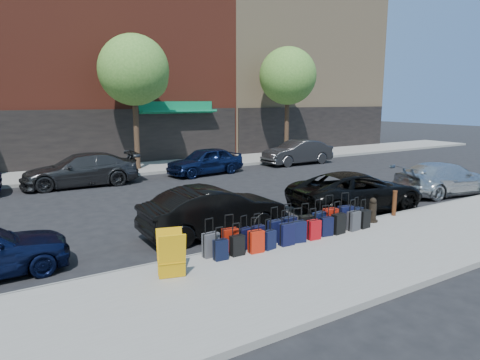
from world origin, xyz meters
TOP-DOWN VIEW (x-y plane):
  - ground at (0.00, 0.00)m, footprint 120.00×120.00m
  - sidewalk_near at (0.00, -6.50)m, footprint 60.00×4.00m
  - sidewalk_far at (0.00, 10.00)m, footprint 60.00×4.00m
  - curb_near at (0.00, -4.48)m, footprint 60.00×0.08m
  - curb_far at (0.00, 7.98)m, footprint 60.00×0.08m
  - building_center at (0.00, 17.99)m, footprint 17.00×12.85m
  - building_right at (16.00, 17.99)m, footprint 15.00×12.12m
  - tree_center at (0.64, 9.50)m, footprint 3.80×3.80m
  - tree_right at (11.14, 9.50)m, footprint 3.80×3.80m
  - suitcase_front_0 at (-2.52, -4.82)m, footprint 0.41×0.24m
  - suitcase_front_1 at (-1.93, -4.76)m, footprint 0.42×0.26m
  - suitcase_front_2 at (-1.51, -4.79)m, footprint 0.39×0.26m
  - suitcase_front_3 at (-1.08, -4.76)m, footprint 0.37×0.23m
  - suitcase_front_4 at (-0.52, -4.77)m, footprint 0.40×0.23m
  - suitcase_front_5 at (-0.07, -4.77)m, footprint 0.42×0.25m
  - suitcase_front_6 at (0.53, -4.78)m, footprint 0.41×0.26m
  - suitcase_front_7 at (1.02, -4.79)m, footprint 0.44×0.30m
  - suitcase_front_8 at (1.45, -4.78)m, footprint 0.46×0.29m
  - suitcase_front_9 at (2.03, -4.84)m, footprint 0.48×0.32m
  - suitcase_front_10 at (2.57, -4.79)m, footprint 0.39×0.26m
  - suitcase_back_0 at (-2.42, -5.14)m, footprint 0.34×0.21m
  - suitcase_back_1 at (-1.93, -5.09)m, footprint 0.34×0.20m
  - suitcase_back_2 at (-1.42, -5.17)m, footprint 0.39×0.25m
  - suitcase_back_3 at (-1.00, -5.15)m, footprint 0.36×0.24m
  - suitcase_back_4 at (-0.43, -5.13)m, footprint 0.40×0.23m
  - suitcase_back_5 at (-0.02, -5.11)m, footprint 0.43×0.30m
  - suitcase_back_6 at (0.50, -5.15)m, footprint 0.38×0.23m
  - suitcase_back_7 at (1.01, -5.09)m, footprint 0.39×0.27m
  - suitcase_back_8 at (1.44, -5.13)m, footprint 0.41×0.26m
  - suitcase_back_9 at (2.05, -5.14)m, footprint 0.40×0.26m
  - suitcase_back_10 at (2.50, -5.13)m, footprint 0.38×0.24m
  - fire_hydrant at (3.23, -4.81)m, footprint 0.39×0.35m
  - bollard at (4.43, -4.68)m, footprint 0.15×0.15m
  - display_rack at (-3.81, -5.44)m, footprint 0.71×0.75m
  - car_near_1 at (-1.38, -2.92)m, footprint 4.35×1.53m
  - car_near_2 at (4.32, -3.12)m, footprint 5.25×2.88m
  - car_near_3 at (9.47, -3.20)m, footprint 4.86×2.44m
  - car_far_1 at (-3.12, 6.80)m, footprint 5.28×2.37m
  - car_far_2 at (3.22, 6.56)m, footprint 4.43×2.27m
  - car_far_3 at (9.80, 6.86)m, footprint 4.56×1.62m

SIDE VIEW (x-z plane):
  - ground at x=0.00m, z-range 0.00..0.00m
  - sidewalk_near at x=0.00m, z-range 0.00..0.15m
  - sidewalk_far at x=0.00m, z-range 0.00..0.15m
  - curb_near at x=0.00m, z-range 0.00..0.15m
  - curb_far at x=0.00m, z-range 0.00..0.15m
  - suitcase_back_3 at x=-1.00m, z-range 0.00..0.79m
  - suitcase_back_0 at x=-2.42m, z-range 0.00..0.80m
  - suitcase_back_1 at x=-1.93m, z-range 0.00..0.81m
  - suitcase_front_3 at x=-1.08m, z-range -0.01..0.85m
  - suitcase_front_10 at x=2.57m, z-range -0.01..0.85m
  - suitcase_back_6 at x=0.50m, z-range -0.01..0.85m
  - suitcase_back_10 at x=2.50m, z-range -0.01..0.86m
  - suitcase_back_7 at x=1.01m, z-range -0.01..0.86m
  - suitcase_front_2 at x=-1.51m, z-range -0.01..0.86m
  - suitcase_back_2 at x=-1.42m, z-range -0.02..0.88m
  - suitcase_back_9 at x=2.05m, z-range -0.02..0.90m
  - suitcase_front_6 at x=0.53m, z-range -0.02..0.90m
  - suitcase_back_5 at x=-0.02m, z-range -0.03..0.91m
  - suitcase_back_8 at x=1.44m, z-range -0.03..0.91m
  - suitcase_back_4 at x=-0.43m, z-range -0.03..0.92m
  - suitcase_front_1 at x=-1.93m, z-range -0.03..0.92m
  - suitcase_front_4 at x=-0.52m, z-range -0.03..0.93m
  - suitcase_front_0 at x=-2.52m, z-range -0.03..0.93m
  - suitcase_front_7 at x=1.02m, z-range -0.03..0.95m
  - suitcase_front_5 at x=-0.07m, z-range -0.03..0.96m
  - suitcase_front_8 at x=1.45m, z-range -0.05..1.01m
  - suitcase_front_9 at x=2.03m, z-range -0.05..1.02m
  - fire_hydrant at x=3.23m, z-range 0.12..0.89m
  - bollard at x=4.43m, z-range 0.16..1.00m
  - display_rack at x=-3.81m, z-range 0.14..1.16m
  - car_near_3 at x=9.47m, z-range 0.00..1.35m
  - car_near_2 at x=4.32m, z-range 0.00..1.40m
  - car_near_1 at x=-1.38m, z-range 0.00..1.43m
  - car_far_2 at x=3.22m, z-range 0.00..1.45m
  - car_far_3 at x=9.80m, z-range 0.00..1.50m
  - car_far_1 at x=-3.12m, z-range 0.00..1.50m
  - tree_center at x=0.64m, z-range 1.78..9.05m
  - tree_right at x=11.14m, z-range 1.78..9.05m
  - building_right at x=16.00m, z-range -0.02..17.98m
  - building_center at x=0.00m, z-range -0.02..19.98m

